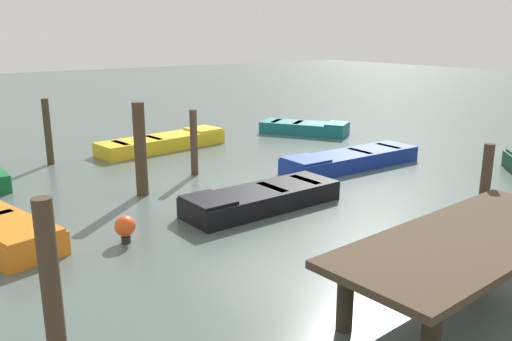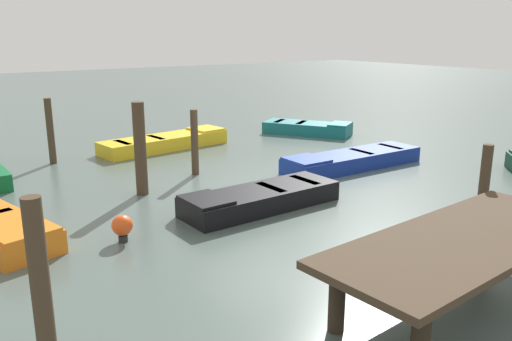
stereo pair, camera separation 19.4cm
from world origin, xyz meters
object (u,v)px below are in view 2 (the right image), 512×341
object	(u,v)px
dock_segment	(465,245)
mooring_piling_near_left	(195,142)
rowboat_blue	(352,160)
mooring_piling_mid_right	(140,149)
mooring_piling_near_right	(50,131)
mooring_piling_far_left	(41,292)
mooring_piling_far_right	(484,190)
marker_buoy	(122,226)
rowboat_yellow	(166,142)
rowboat_black	(260,198)
rowboat_teal	(308,128)

from	to	relation	value
dock_segment	mooring_piling_near_left	distance (m)	7.74
rowboat_blue	mooring_piling_mid_right	bearing A→B (deg)	-9.24
rowboat_blue	mooring_piling_near_right	bearing A→B (deg)	-37.54
mooring_piling_near_right	mooring_piling_far_left	distance (m)	9.83
mooring_piling_far_right	marker_buoy	world-z (taller)	mooring_piling_far_right
rowboat_blue	mooring_piling_far_right	xyz separation A→B (m)	(1.45, 4.67, 0.59)
mooring_piling_far_left	marker_buoy	world-z (taller)	mooring_piling_far_left
mooring_piling_near_left	mooring_piling_far_left	world-z (taller)	mooring_piling_far_left
rowboat_blue	rowboat_yellow	size ratio (longest dim) A/B	0.99
mooring_piling_mid_right	mooring_piling_far_right	bearing A→B (deg)	125.64
mooring_piling_far_left	mooring_piling_near_right	bearing A→B (deg)	-104.28
rowboat_blue	mooring_piling_far_right	distance (m)	4.93
dock_segment	marker_buoy	world-z (taller)	dock_segment
mooring_piling_far_left	mooring_piling_far_right	distance (m)	7.34
rowboat_black	mooring_piling_near_right	distance (m)	6.79
rowboat_black	mooring_piling_near_left	xyz separation A→B (m)	(-0.16, -3.06, 0.60)
marker_buoy	mooring_piling_far_left	bearing A→B (deg)	57.75
dock_segment	mooring_piling_near_left	bearing A→B (deg)	-95.90
mooring_piling_far_left	marker_buoy	bearing A→B (deg)	-122.25
rowboat_teal	mooring_piling_far_left	size ratio (longest dim) A/B	1.57
rowboat_teal	mooring_piling_far_right	xyz separation A→B (m)	(3.53, 8.95, 0.59)
mooring_piling_mid_right	mooring_piling_far_right	size ratio (longest dim) A/B	1.26
rowboat_black	marker_buoy	size ratio (longest dim) A/B	7.05
rowboat_blue	rowboat_black	distance (m)	4.10
marker_buoy	mooring_piling_mid_right	bearing A→B (deg)	-119.61
rowboat_black	mooring_piling_far_left	bearing A→B (deg)	31.33
rowboat_black	mooring_piling_far_right	distance (m)	4.17
mooring_piling_near_right	mooring_piling_far_left	world-z (taller)	mooring_piling_far_left
mooring_piling_far_left	mooring_piling_far_right	bearing A→B (deg)	179.17
dock_segment	rowboat_blue	size ratio (longest dim) A/B	1.10
mooring_piling_near_right	mooring_piling_near_left	bearing A→B (deg)	129.38
rowboat_yellow	mooring_piling_near_left	distance (m)	3.32
rowboat_yellow	rowboat_teal	xyz separation A→B (m)	(-5.11, 0.65, 0.00)
mooring_piling_near_right	mooring_piling_mid_right	size ratio (longest dim) A/B	0.87
rowboat_yellow	mooring_piling_far_right	size ratio (longest dim) A/B	2.55
mooring_piling_mid_right	mooring_piling_far_right	distance (m)	6.89
mooring_piling_far_left	dock_segment	bearing A→B (deg)	163.56
rowboat_teal	mooring_piling_far_left	distance (m)	14.03
rowboat_teal	marker_buoy	bearing A→B (deg)	-89.48
rowboat_blue	mooring_piling_mid_right	size ratio (longest dim) A/B	1.99
rowboat_yellow	rowboat_teal	bearing A→B (deg)	-14.70
dock_segment	rowboat_teal	bearing A→B (deg)	-124.66
rowboat_blue	rowboat_yellow	xyz separation A→B (m)	(3.03, -4.92, 0.00)
mooring_piling_mid_right	mooring_piling_far_left	world-z (taller)	mooring_piling_mid_right
rowboat_black	mooring_piling_near_right	bearing A→B (deg)	-70.49
rowboat_blue	rowboat_yellow	bearing A→B (deg)	-58.03
rowboat_yellow	mooring_piling_far_left	distance (m)	11.13
mooring_piling_far_left	rowboat_teal	bearing A→B (deg)	-140.87
rowboat_black	mooring_piling_near_right	size ratio (longest dim) A/B	1.91
rowboat_blue	rowboat_yellow	distance (m)	5.78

